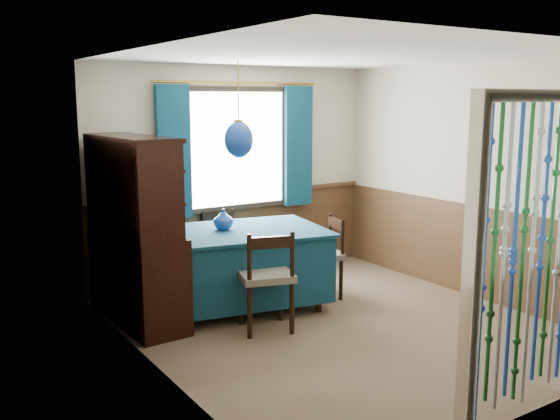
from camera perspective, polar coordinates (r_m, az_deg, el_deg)
floor at (r=6.02m, az=5.53°, el=-10.54°), size 4.00×4.00×0.00m
ceiling at (r=5.65m, az=5.98°, el=13.92°), size 4.00×4.00×0.00m
wall_back at (r=7.36m, az=-4.07°, el=3.30°), size 3.60×0.00×3.60m
wall_front at (r=4.36m, az=22.45°, el=-2.17°), size 3.60×0.00×3.60m
wall_left at (r=4.80m, az=-11.26°, el=-0.52°), size 0.00×4.00×4.00m
wall_right at (r=6.97m, az=17.38°, el=2.48°), size 0.00×4.00×4.00m
wainscot_back at (r=7.47m, az=-3.94°, el=-2.44°), size 3.60×0.00×3.60m
wainscot_front at (r=4.58m, az=21.65°, el=-11.36°), size 3.60×0.00×3.60m
wainscot_left at (r=5.00m, az=-10.80°, el=-8.99°), size 0.00×4.00×4.00m
wainscot_right at (r=7.09m, az=16.98°, el=-3.55°), size 0.00×4.00×4.00m
window at (r=7.28m, az=-3.91°, el=5.60°), size 1.32×0.12×1.42m
doorway at (r=4.44m, az=21.64°, el=-4.56°), size 1.16×0.12×2.18m
dining_table at (r=6.39m, az=-3.66°, el=-4.88°), size 1.88×1.46×0.82m
chair_near at (r=5.75m, az=-1.24°, el=-6.17°), size 0.59×0.57×0.96m
chair_far at (r=7.13m, az=-5.36°, el=-3.39°), size 0.50×0.49×0.86m
chair_left at (r=6.10m, az=-12.69°, el=-5.56°), size 0.49×0.51×0.94m
chair_right at (r=6.75m, az=3.97°, el=-4.09°), size 0.52×0.53×0.88m
sideboard at (r=6.12m, az=-13.04°, el=-4.38°), size 0.53×1.38×1.79m
pendant_lamp at (r=6.19m, az=-3.80°, el=6.46°), size 0.29×0.29×0.95m
vase_table at (r=6.33m, az=-5.20°, el=-0.93°), size 0.20×0.20×0.19m
bowl_shelf at (r=5.83m, az=-12.05°, el=1.27°), size 0.27×0.27×0.05m
vase_sideboard at (r=6.29m, az=-13.42°, el=-0.61°), size 0.20×0.20×0.18m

